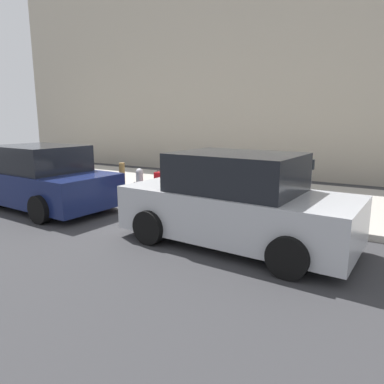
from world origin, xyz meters
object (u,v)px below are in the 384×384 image
object	(u,v)px
suitcase_silver_2	(218,192)
suitcase_maroon_3	(197,191)
parking_meter	(310,179)
suitcase_black_1	(239,195)
suitcase_navy_4	(182,190)
bollard_post	(122,179)
suitcase_olive_0	(260,197)
suitcase_red_5	(164,186)
fire_hydrant	(140,181)
parked_car_silver_0	(236,203)
parked_car_navy_1	(41,179)

from	to	relation	value
suitcase_silver_2	suitcase_maroon_3	distance (m)	0.57
parking_meter	suitcase_silver_2	bearing A→B (deg)	7.66
suitcase_black_1	suitcase_maroon_3	world-z (taller)	suitcase_maroon_3
suitcase_navy_4	bollard_post	size ratio (longest dim) A/B	0.85
suitcase_olive_0	suitcase_red_5	xyz separation A→B (m)	(2.76, -0.06, -0.00)
suitcase_olive_0	fire_hydrant	bearing A→B (deg)	-0.74
fire_hydrant	parked_car_silver_0	distance (m)	4.31
fire_hydrant	parked_car_navy_1	bearing A→B (deg)	49.62
suitcase_black_1	suitcase_navy_4	bearing A→B (deg)	-2.31
suitcase_maroon_3	suitcase_navy_4	xyz separation A→B (m)	(0.54, -0.12, -0.06)
suitcase_navy_4	fire_hydrant	world-z (taller)	fire_hydrant
suitcase_olive_0	suitcase_navy_4	distance (m)	2.21
suitcase_silver_2	parked_car_silver_0	distance (m)	2.36
suitcase_red_5	fire_hydrant	bearing A→B (deg)	1.05
suitcase_red_5	suitcase_navy_4	bearing A→B (deg)	-175.68
parked_car_silver_0	parked_car_navy_1	xyz separation A→B (m)	(5.50, -0.00, -0.03)
suitcase_silver_2	parked_car_navy_1	world-z (taller)	parked_car_navy_1
suitcase_maroon_3	fire_hydrant	world-z (taller)	suitcase_maroon_3
suitcase_silver_2	suitcase_red_5	bearing A→B (deg)	-1.87
suitcase_black_1	suitcase_silver_2	size ratio (longest dim) A/B	0.93
bollard_post	suitcase_olive_0	bearing A→B (deg)	-178.55
suitcase_red_5	parking_meter	distance (m)	3.85
fire_hydrant	parked_car_navy_1	size ratio (longest dim) A/B	0.18
bollard_post	parked_car_navy_1	size ratio (longest dim) A/B	0.21
suitcase_olive_0	bollard_post	xyz separation A→B (m)	(4.11, 0.10, 0.09)
parked_car_navy_1	suitcase_silver_2	bearing A→B (deg)	-155.22
parked_car_silver_0	suitcase_silver_2	bearing A→B (deg)	-55.22
suitcase_red_5	parked_car_silver_0	size ratio (longest dim) A/B	0.18
suitcase_silver_2	parked_car_silver_0	world-z (taller)	parked_car_silver_0
suitcase_black_1	fire_hydrant	distance (m)	3.05
parked_car_navy_1	fire_hydrant	bearing A→B (deg)	-130.38
suitcase_olive_0	parked_car_navy_1	distance (m)	5.61
suitcase_black_1	suitcase_silver_2	xyz separation A→B (m)	(0.56, 0.03, 0.03)
fire_hydrant	parking_meter	size ratio (longest dim) A/B	0.61
suitcase_silver_2	bollard_post	bearing A→B (deg)	2.10
suitcase_black_1	parked_car_navy_1	xyz separation A→B (m)	(4.72, 1.95, 0.28)
suitcase_maroon_3	suitcase_black_1	bearing A→B (deg)	-177.44
suitcase_maroon_3	parked_car_silver_0	distance (m)	2.71
suitcase_olive_0	parked_car_navy_1	bearing A→B (deg)	20.02
suitcase_maroon_3	suitcase_silver_2	bearing A→B (deg)	-177.87
suitcase_red_5	parking_meter	world-z (taller)	parking_meter
fire_hydrant	bollard_post	distance (m)	0.54
suitcase_black_1	parked_car_silver_0	bearing A→B (deg)	111.78
suitcase_maroon_3	suitcase_navy_4	world-z (taller)	suitcase_maroon_3
fire_hydrant	bollard_post	size ratio (longest dim) A/B	0.85
parking_meter	parked_car_silver_0	size ratio (longest dim) A/B	0.29
parked_car_navy_1	suitcase_navy_4	bearing A→B (deg)	-146.51
fire_hydrant	suitcase_silver_2	bearing A→B (deg)	179.10
suitcase_olive_0	parking_meter	size ratio (longest dim) A/B	0.82
suitcase_olive_0	suitcase_maroon_3	distance (m)	1.67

